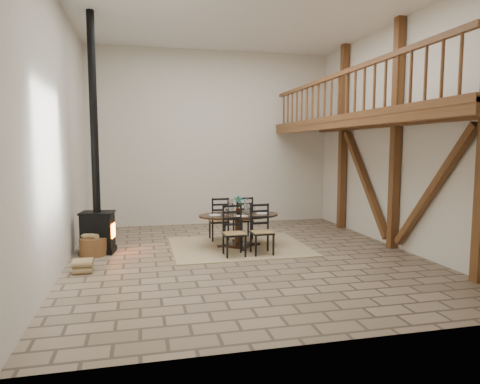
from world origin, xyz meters
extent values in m
plane|color=#8C755D|center=(0.00, 0.00, 0.00)|extent=(8.00, 8.00, 0.00)
cube|color=beige|center=(0.00, 4.00, 2.50)|extent=(7.00, 0.02, 5.00)
cube|color=beige|center=(0.00, -4.00, 2.50)|extent=(7.00, 0.02, 5.00)
cube|color=beige|center=(-3.50, 0.00, 2.50)|extent=(0.02, 8.00, 5.00)
cube|color=beige|center=(3.50, 0.00, 2.50)|extent=(0.02, 8.00, 5.00)
cube|color=white|center=(0.00, 0.00, 5.00)|extent=(7.00, 8.00, 0.02)
cube|color=brown|center=(3.38, 0.00, 2.50)|extent=(0.18, 0.18, 5.00)
cube|color=brown|center=(3.38, 2.50, 2.50)|extent=(0.18, 0.18, 5.00)
cube|color=brown|center=(3.38, -1.25, 1.40)|extent=(0.14, 2.16, 2.54)
cube|color=brown|center=(3.38, 1.25, 1.40)|extent=(0.14, 2.16, 2.54)
cube|color=brown|center=(3.38, 0.00, 2.80)|extent=(0.20, 7.80, 0.20)
cube|color=brown|center=(2.70, 0.00, 2.85)|extent=(1.60, 7.80, 0.12)
cube|color=brown|center=(2.00, 0.00, 2.75)|extent=(0.18, 7.80, 0.22)
cube|color=brown|center=(2.00, 0.00, 3.75)|extent=(0.09, 7.60, 0.09)
cube|color=brown|center=(2.00, 0.00, 3.33)|extent=(0.06, 7.60, 0.86)
cube|color=tan|center=(0.06, 0.86, 0.01)|extent=(3.00, 2.50, 0.02)
ellipsoid|color=black|center=(0.06, 0.86, 0.73)|extent=(1.83, 1.13, 0.04)
cylinder|color=black|center=(0.06, 0.86, 0.35)|extent=(0.18, 0.18, 0.67)
cylinder|color=black|center=(0.06, 0.86, 0.05)|extent=(0.56, 0.56, 0.06)
cube|color=tan|center=(-0.23, 0.06, 0.48)|extent=(0.45, 0.43, 0.04)
cube|color=black|center=(-0.23, 0.06, 0.23)|extent=(0.43, 0.43, 0.46)
cube|color=black|center=(-0.23, 0.25, 0.76)|extent=(0.38, 0.05, 0.60)
cube|color=tan|center=(0.37, 0.07, 0.48)|extent=(0.45, 0.43, 0.04)
cube|color=black|center=(0.37, 0.07, 0.23)|extent=(0.43, 0.43, 0.46)
cube|color=black|center=(0.37, 0.26, 0.76)|extent=(0.38, 0.05, 0.60)
cube|color=tan|center=(-0.26, 1.65, 0.48)|extent=(0.45, 0.43, 0.04)
cube|color=black|center=(-0.26, 1.65, 0.23)|extent=(0.43, 0.43, 0.46)
cube|color=black|center=(-0.25, 1.46, 0.76)|extent=(0.38, 0.05, 0.60)
cube|color=tan|center=(0.34, 1.66, 0.48)|extent=(0.45, 0.43, 0.04)
cube|color=black|center=(0.34, 1.66, 0.23)|extent=(0.43, 0.43, 0.46)
cube|color=black|center=(0.34, 1.47, 0.76)|extent=(0.38, 0.05, 0.60)
cube|color=silver|center=(0.06, 0.86, 0.75)|extent=(1.41, 0.72, 0.01)
cube|color=white|center=(0.06, 0.86, 0.84)|extent=(0.90, 0.31, 0.18)
cylinder|color=white|center=(-0.12, 0.85, 0.92)|extent=(0.12, 0.12, 0.34)
cylinder|color=white|center=(0.24, 0.86, 0.92)|extent=(0.12, 0.12, 0.34)
cylinder|color=silver|center=(-0.12, 0.85, 0.83)|extent=(0.06, 0.06, 0.16)
cylinder|color=silver|center=(0.24, 0.86, 0.83)|extent=(0.06, 0.06, 0.16)
imported|color=#4C723F|center=(0.06, 0.91, 0.96)|extent=(0.22, 0.15, 0.42)
cube|color=black|center=(-2.99, 1.03, 0.05)|extent=(0.76, 0.62, 0.11)
cube|color=black|center=(-2.99, 1.03, 0.47)|extent=(0.70, 0.56, 0.74)
cube|color=#FF590C|center=(-2.67, 0.98, 0.47)|extent=(0.06, 0.29, 0.29)
cube|color=black|center=(-2.99, 1.03, 0.86)|extent=(0.74, 0.61, 0.04)
cylinder|color=black|center=(-2.99, 1.03, 2.94)|extent=(0.16, 0.16, 4.12)
cylinder|color=brown|center=(-3.07, 0.83, 0.19)|extent=(0.57, 0.57, 0.37)
cube|color=tan|center=(-3.07, 0.83, 0.41)|extent=(0.31, 0.31, 0.11)
cube|color=tan|center=(-3.12, -0.44, 0.12)|extent=(0.34, 0.35, 0.23)
camera|label=1|loc=(-2.09, -8.37, 2.24)|focal=32.00mm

